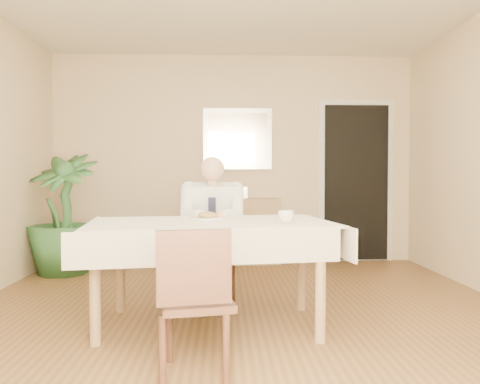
{
  "coord_description": "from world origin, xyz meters",
  "views": [
    {
      "loc": [
        -0.14,
        -3.41,
        1.07
      ],
      "look_at": [
        0.0,
        0.35,
        0.95
      ],
      "focal_mm": 35.0,
      "sensor_mm": 36.0,
      "label": 1
    }
  ],
  "objects_px": {
    "dining_table": "(210,233)",
    "seated_man": "(212,222)",
    "sideboard": "(238,231)",
    "potted_palm": "(63,214)",
    "chair_near": "(195,295)",
    "coffee_mug": "(286,217)",
    "chair_far": "(213,242)"
  },
  "relations": [
    {
      "from": "dining_table",
      "to": "seated_man",
      "type": "bearing_deg",
      "value": 82.13
    },
    {
      "from": "sideboard",
      "to": "potted_palm",
      "type": "distance_m",
      "value": 2.03
    },
    {
      "from": "chair_near",
      "to": "seated_man",
      "type": "height_order",
      "value": "seated_man"
    },
    {
      "from": "coffee_mug",
      "to": "potted_palm",
      "type": "height_order",
      "value": "potted_palm"
    },
    {
      "from": "chair_far",
      "to": "coffee_mug",
      "type": "xyz_separation_m",
      "value": [
        0.53,
        -1.02,
        0.32
      ]
    },
    {
      "from": "seated_man",
      "to": "coffee_mug",
      "type": "relative_size",
      "value": 11.09
    },
    {
      "from": "chair_near",
      "to": "potted_palm",
      "type": "height_order",
      "value": "potted_palm"
    },
    {
      "from": "coffee_mug",
      "to": "sideboard",
      "type": "height_order",
      "value": "coffee_mug"
    },
    {
      "from": "chair_far",
      "to": "chair_near",
      "type": "height_order",
      "value": "chair_far"
    },
    {
      "from": "chair_near",
      "to": "coffee_mug",
      "type": "bearing_deg",
      "value": 41.49
    },
    {
      "from": "chair_far",
      "to": "potted_palm",
      "type": "bearing_deg",
      "value": 143.5
    },
    {
      "from": "sideboard",
      "to": "potted_palm",
      "type": "xyz_separation_m",
      "value": [
        -1.95,
        -0.52,
        0.26
      ]
    },
    {
      "from": "chair_far",
      "to": "chair_near",
      "type": "relative_size",
      "value": 1.07
    },
    {
      "from": "seated_man",
      "to": "sideboard",
      "type": "distance_m",
      "value": 1.84
    },
    {
      "from": "sideboard",
      "to": "seated_man",
      "type": "bearing_deg",
      "value": -103.5
    },
    {
      "from": "coffee_mug",
      "to": "seated_man",
      "type": "bearing_deg",
      "value": 125.52
    },
    {
      "from": "dining_table",
      "to": "sideboard",
      "type": "bearing_deg",
      "value": 75.52
    },
    {
      "from": "chair_near",
      "to": "sideboard",
      "type": "xyz_separation_m",
      "value": [
        0.33,
        3.27,
        -0.04
      ]
    },
    {
      "from": "dining_table",
      "to": "potted_palm",
      "type": "distance_m",
      "value": 2.5
    },
    {
      "from": "sideboard",
      "to": "coffee_mug",
      "type": "bearing_deg",
      "value": -89.12
    },
    {
      "from": "dining_table",
      "to": "coffee_mug",
      "type": "bearing_deg",
      "value": -23.14
    },
    {
      "from": "chair_far",
      "to": "sideboard",
      "type": "distance_m",
      "value": 1.54
    },
    {
      "from": "chair_near",
      "to": "seated_man",
      "type": "relative_size",
      "value": 0.65
    },
    {
      "from": "chair_far",
      "to": "dining_table",
      "type": "bearing_deg",
      "value": -95.91
    },
    {
      "from": "dining_table",
      "to": "coffee_mug",
      "type": "xyz_separation_m",
      "value": [
        0.53,
        -0.14,
        0.13
      ]
    },
    {
      "from": "sideboard",
      "to": "chair_near",
      "type": "bearing_deg",
      "value": -100.51
    },
    {
      "from": "seated_man",
      "to": "coffee_mug",
      "type": "xyz_separation_m",
      "value": [
        0.53,
        -0.74,
        0.11
      ]
    },
    {
      "from": "dining_table",
      "to": "coffee_mug",
      "type": "relative_size",
      "value": 16.48
    },
    {
      "from": "chair_far",
      "to": "seated_man",
      "type": "height_order",
      "value": "seated_man"
    },
    {
      "from": "dining_table",
      "to": "chair_far",
      "type": "height_order",
      "value": "chair_far"
    },
    {
      "from": "chair_near",
      "to": "potted_palm",
      "type": "distance_m",
      "value": 3.2
    },
    {
      "from": "dining_table",
      "to": "potted_palm",
      "type": "xyz_separation_m",
      "value": [
        -1.67,
        1.86,
        -0.0
      ]
    }
  ]
}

